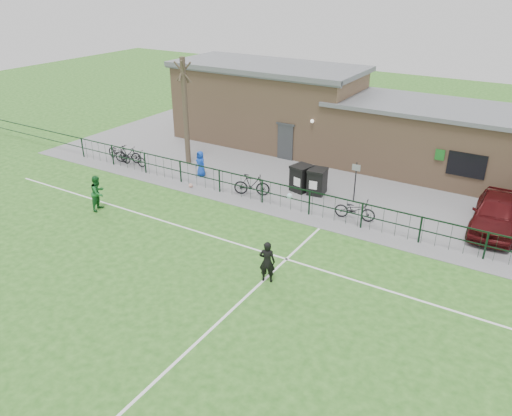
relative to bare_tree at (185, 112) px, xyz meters
The scene contains 21 objects.
ground 13.54m from the bare_tree, 52.70° to the right, with size 90.00×90.00×0.00m, color #275B1B.
paving_strip 9.05m from the bare_tree, 20.56° to the left, with size 34.00×13.00×0.02m, color slate.
pitch_line_touch 8.96m from the bare_tree, 18.65° to the right, with size 28.00×0.10×0.01m, color white.
pitch_line_mid 10.73m from the bare_tree, 39.09° to the right, with size 28.00×0.10×0.01m, color white.
pitch_line_perp 14.81m from the bare_tree, 46.40° to the right, with size 0.10×16.00×0.01m, color white.
perimeter_fence 8.72m from the bare_tree, 17.35° to the right, with size 28.00×0.10×1.20m, color black.
bare_tree is the anchor object (origin of this frame).
wheelie_bin_left 7.80m from the bare_tree, ahead, with size 0.83×0.94×1.25m, color black.
wheelie_bin_right 8.61m from the bare_tree, ahead, with size 0.81×0.91×1.22m, color black.
sign_post 10.42m from the bare_tree, ahead, with size 0.06×0.06×2.00m, color black.
car_maroon 16.58m from the bare_tree, ahead, with size 1.83×4.55×1.55m, color #430C0D.
bicycle_a 4.92m from the bare_tree, 155.19° to the right, with size 0.64×1.83×0.96m, color black.
bicycle_b 4.28m from the bare_tree, 148.74° to the right, with size 0.47×1.66×1.00m, color black.
bicycle_c 3.99m from the bare_tree, 140.34° to the right, with size 0.60×1.73×0.91m, color black.
bicycle_d 6.43m from the bare_tree, 19.61° to the right, with size 0.51×1.81×1.09m, color black.
bicycle_e 11.40m from the bare_tree, ahead, with size 0.64×1.83×0.96m, color black.
spectator_child 3.20m from the bare_tree, 33.75° to the right, with size 0.68×0.44×1.40m, color #1341BB.
goalkeeper_kick 13.12m from the bare_tree, 38.75° to the right, with size 1.11×3.22×2.24m.
outfield_player 7.43m from the bare_tree, 86.78° to the right, with size 0.81×0.63×1.67m, color #1C6329.
ball_ground 4.69m from the bare_tree, 49.65° to the right, with size 0.22×0.22×0.22m, color silver.
clubhouse 9.34m from the bare_tree, 40.12° to the left, with size 24.25×5.40×4.96m.
Camera 1 is at (9.69, -10.77, 10.09)m, focal length 35.00 mm.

